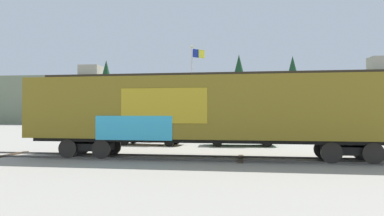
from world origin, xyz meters
TOP-DOWN VIEW (x-y plane):
  - ground_plane at (0.00, 0.00)m, footprint 260.00×260.00m
  - track at (-1.76, 0.06)m, footprint 60.02×3.51m
  - freight_car at (0.23, -0.00)m, footprint 17.91×3.23m
  - flagpole at (-1.95, 11.86)m, footprint 1.07×0.87m
  - hillside at (0.03, 63.25)m, footprint 128.80×34.34m
  - parked_car_tan at (-4.44, 6.74)m, footprint 4.83×2.26m
  - parked_car_green at (1.73, 6.85)m, footprint 4.75×2.13m

SIDE VIEW (x-z plane):
  - ground_plane at x=0.00m, z-range 0.00..0.00m
  - track at x=-1.76m, z-range 0.00..0.08m
  - parked_car_tan at x=-4.44m, z-range 0.02..1.52m
  - parked_car_green at x=1.73m, z-range -0.01..1.70m
  - freight_car at x=0.23m, z-range 0.31..4.42m
  - hillside at x=0.03m, z-range -2.19..11.75m
  - flagpole at x=-1.95m, z-range 0.93..8.68m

